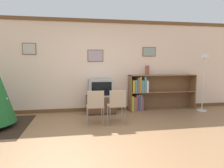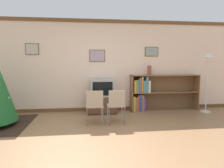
{
  "view_description": "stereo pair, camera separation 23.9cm",
  "coord_description": "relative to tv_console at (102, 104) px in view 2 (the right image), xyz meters",
  "views": [
    {
      "loc": [
        -0.48,
        -3.44,
        1.45
      ],
      "look_at": [
        0.37,
        1.36,
        0.92
      ],
      "focal_mm": 32.0,
      "sensor_mm": 36.0,
      "label": 1
    },
    {
      "loc": [
        -0.24,
        -3.47,
        1.45
      ],
      "look_at": [
        0.37,
        1.36,
        0.92
      ],
      "focal_mm": 32.0,
      "sensor_mm": 36.0,
      "label": 2
    }
  ],
  "objects": [
    {
      "name": "folding_chair_left",
      "position": [
        -0.25,
        -1.11,
        0.22
      ],
      "size": [
        0.4,
        0.4,
        0.82
      ],
      "color": "tan",
      "rests_on": "ground_plane"
    },
    {
      "name": "television",
      "position": [
        0.0,
        -0.0,
        0.49
      ],
      "size": [
        0.67,
        0.53,
        0.48
      ],
      "color": "#9E9E99",
      "rests_on": "tv_console"
    },
    {
      "name": "wall_back",
      "position": [
        -0.18,
        0.34,
        1.1
      ],
      "size": [
        9.04,
        0.11,
        2.7
      ],
      "color": "beige",
      "rests_on": "ground_plane"
    },
    {
      "name": "vase",
      "position": [
        1.42,
        0.1,
        0.97
      ],
      "size": [
        0.12,
        0.12,
        0.28
      ],
      "color": "brown",
      "rests_on": "bookshelf"
    },
    {
      "name": "tv_console",
      "position": [
        0.0,
        0.0,
        0.0
      ],
      "size": [
        0.83,
        0.54,
        0.5
      ],
      "color": "#412A1A",
      "rests_on": "ground_plane"
    },
    {
      "name": "folding_chair_right",
      "position": [
        0.25,
        -1.11,
        0.22
      ],
      "size": [
        0.4,
        0.4,
        0.82
      ],
      "color": "tan",
      "rests_on": "ground_plane"
    },
    {
      "name": "ground_plane",
      "position": [
        -0.18,
        -2.17,
        -0.25
      ],
      "size": [
        24.0,
        24.0,
        0.0
      ],
      "primitive_type": "plane",
      "color": "#936B47"
    },
    {
      "name": "bookshelf",
      "position": [
        1.54,
        0.1,
        0.29
      ],
      "size": [
        2.07,
        0.36,
        1.08
      ],
      "color": "olive",
      "rests_on": "ground_plane"
    },
    {
      "name": "standing_lamp",
      "position": [
        3.02,
        -0.29,
        1.06
      ],
      "size": [
        0.28,
        0.28,
        1.71
      ],
      "color": "silver",
      "rests_on": "ground_plane"
    }
  ]
}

